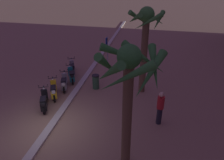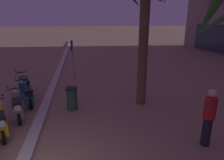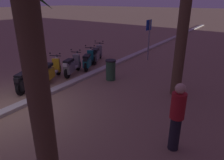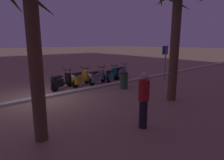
{
  "view_description": "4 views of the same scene",
  "coord_description": "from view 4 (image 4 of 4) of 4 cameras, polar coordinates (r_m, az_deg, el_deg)",
  "views": [
    {
      "loc": [
        7.15,
        4.34,
        6.32
      ],
      "look_at": [
        -3.83,
        2.4,
        0.98
      ],
      "focal_mm": 32.67,
      "sensor_mm": 36.0,
      "label": 1
    },
    {
      "loc": [
        3.21,
        1.66,
        3.6
      ],
      "look_at": [
        -4.87,
        2.95,
        1.05
      ],
      "focal_mm": 31.62,
      "sensor_mm": 36.0,
      "label": 2
    },
    {
      "loc": [
        3.0,
        6.26,
        3.49
      ],
      "look_at": [
        -2.66,
        2.47,
        0.83
      ],
      "focal_mm": 33.09,
      "sensor_mm": 36.0,
      "label": 3
    },
    {
      "loc": [
        2.91,
        8.62,
        2.61
      ],
      "look_at": [
        -2.22,
        2.7,
        1.02
      ],
      "focal_mm": 29.58,
      "sensor_mm": 36.0,
      "label": 4
    }
  ],
  "objects": [
    {
      "name": "scooter_yellow_mid_front",
      "position": [
        11.37,
        -9.91,
        0.4
      ],
      "size": [
        1.69,
        0.93,
        1.17
      ],
      "color": "black",
      "rests_on": "ground"
    },
    {
      "name": "palm_tree_far_corner",
      "position": [
        5.1,
        -23.6,
        21.37
      ],
      "size": [
        2.41,
        2.38,
        4.7
      ],
      "color": "brown",
      "rests_on": "ground"
    },
    {
      "name": "litter_bin",
      "position": [
        10.64,
        3.73,
        -0.11
      ],
      "size": [
        0.48,
        0.48,
        0.95
      ],
      "color": "#2D5638",
      "rests_on": "ground"
    },
    {
      "name": "palm_tree_mid_walkway",
      "position": [
        8.78,
        19.39,
        18.58
      ],
      "size": [
        2.21,
        2.22,
        5.18
      ],
      "color": "brown",
      "rests_on": "ground"
    },
    {
      "name": "scooter_grey_last_in_row",
      "position": [
        11.79,
        -4.8,
        0.88
      ],
      "size": [
        1.69,
        0.8,
        1.17
      ],
      "color": "black",
      "rests_on": "ground"
    },
    {
      "name": "pedestrian_window_shopping",
      "position": [
        5.72,
        9.76,
        -5.75
      ],
      "size": [
        0.34,
        0.34,
        1.76
      ],
      "color": "black",
      "rests_on": "ground"
    },
    {
      "name": "curb_strip",
      "position": [
        9.39,
        -21.39,
        -5.12
      ],
      "size": [
        60.0,
        0.36,
        0.12
      ],
      "primitive_type": "cube",
      "color": "#BCB7AD",
      "rests_on": "ground"
    },
    {
      "name": "scooter_black_lead_nearest",
      "position": [
        10.81,
        -15.52,
        -0.51
      ],
      "size": [
        1.71,
        0.91,
        1.17
      ],
      "color": "black",
      "rests_on": "ground"
    },
    {
      "name": "scooter_teal_tail_end",
      "position": [
        12.52,
        -0.19,
        1.5
      ],
      "size": [
        1.6,
        0.92,
        1.17
      ],
      "color": "black",
      "rests_on": "ground"
    },
    {
      "name": "ground_plane",
      "position": [
        9.46,
        -21.48,
        -5.39
      ],
      "size": [
        200.0,
        200.0,
        0.0
      ],
      "primitive_type": "plane",
      "color": "#93755B"
    },
    {
      "name": "scooter_grey_gap_after_mid",
      "position": [
        13.6,
        2.7,
        2.35
      ],
      "size": [
        1.74,
        0.92,
        1.17
      ],
      "color": "black",
      "rests_on": "ground"
    },
    {
      "name": "crossing_sign",
      "position": [
        13.71,
        16.1,
        6.37
      ],
      "size": [
        0.6,
        0.14,
        2.4
      ],
      "color": "#939399",
      "rests_on": "ground"
    }
  ]
}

